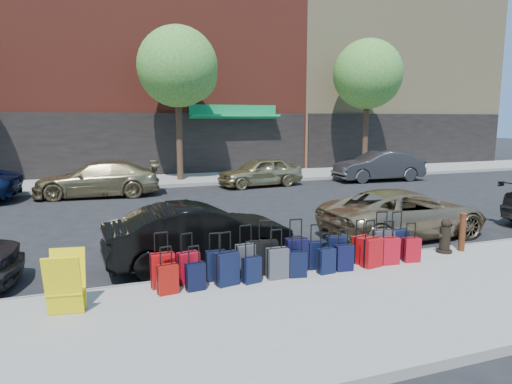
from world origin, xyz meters
name	(u,v)px	position (x,y,z in m)	size (l,w,h in m)	color
ground	(225,225)	(0.00, 0.00, 0.00)	(120.00, 120.00, 0.00)	black
sidewalk_near	(337,307)	(0.00, -6.50, 0.07)	(60.00, 4.00, 0.15)	gray
sidewalk_far	(169,180)	(0.00, 10.00, 0.07)	(60.00, 4.00, 0.15)	gray
curb_near	(286,269)	(0.00, -4.48, 0.07)	(60.00, 0.08, 0.15)	gray
curb_far	(176,186)	(0.00, 7.98, 0.07)	(60.00, 0.08, 0.15)	gray
building_center	(143,7)	(0.00, 17.99, 9.98)	(17.00, 12.85, 20.00)	maroon
building_right	(362,39)	(16.00, 17.99, 8.98)	(15.00, 12.12, 18.00)	tan
tree_center	(181,69)	(0.64, 9.50, 5.41)	(3.80, 3.80, 7.27)	black
tree_right	(370,76)	(11.14, 9.50, 5.41)	(3.80, 3.80, 7.27)	black
suitcase_front_0	(163,270)	(-2.52, -4.82, 0.46)	(0.42, 0.24, 0.98)	#A30A0C
suitcase_front_1	(189,267)	(-2.06, -4.77, 0.44)	(0.41, 0.28, 0.91)	#9F0A1A
suitcase_front_2	(216,265)	(-1.55, -4.80, 0.43)	(0.37, 0.22, 0.88)	black
suitcase_front_3	(247,260)	(-0.94, -4.76, 0.45)	(0.41, 0.24, 0.97)	#39393E
suitcase_front_4	(266,257)	(-0.57, -4.80, 0.48)	(0.46, 0.31, 1.04)	black
suitcase_front_5	(297,254)	(0.08, -4.79, 0.47)	(0.45, 0.28, 1.02)	black
suitcase_front_6	(317,255)	(0.49, -4.85, 0.43)	(0.39, 0.25, 0.89)	black
suitcase_front_7	(336,250)	(0.98, -4.76, 0.45)	(0.43, 0.28, 0.95)	black
suitcase_front_8	(362,249)	(1.53, -4.82, 0.43)	(0.41, 0.28, 0.90)	#AC0B0D
suitcase_front_9	(382,245)	(2.05, -4.81, 0.47)	(0.45, 0.29, 1.03)	#39383D
suitcase_front_10	(398,244)	(2.43, -4.82, 0.46)	(0.43, 0.25, 1.00)	black
suitcase_back_0	(168,279)	(-2.50, -5.15, 0.40)	(0.36, 0.24, 0.81)	maroon
suitcase_back_1	(195,276)	(-2.02, -5.15, 0.39)	(0.34, 0.22, 0.78)	black
suitcase_back_2	(227,269)	(-1.43, -5.10, 0.45)	(0.44, 0.31, 0.96)	black
suitcase_back_3	(252,270)	(-0.98, -5.15, 0.39)	(0.35, 0.25, 0.77)	black
suitcase_back_4	(277,263)	(-0.46, -5.09, 0.44)	(0.39, 0.23, 0.92)	#3C3B40
suitcase_back_5	(297,264)	(-0.07, -5.15, 0.40)	(0.36, 0.25, 0.79)	black
suitcase_back_6	(326,261)	(0.53, -5.15, 0.39)	(0.35, 0.22, 0.78)	black
suitcase_back_7	(344,258)	(0.93, -5.13, 0.41)	(0.36, 0.23, 0.82)	black
suitcase_back_8	(372,252)	(1.57, -5.13, 0.45)	(0.44, 0.30, 0.95)	#A40A0F
suitcase_back_9	(389,251)	(2.02, -5.10, 0.43)	(0.39, 0.25, 0.89)	#A70A19
suitcase_back_10	(411,250)	(2.54, -5.12, 0.40)	(0.37, 0.25, 0.81)	#9F0A17
fire_hydrant	(445,237)	(3.68, -4.83, 0.50)	(0.38, 0.34, 0.76)	black
bollard	(462,231)	(4.13, -4.86, 0.59)	(0.16, 0.16, 0.86)	#38190C
display_rack	(66,283)	(-4.07, -5.39, 0.62)	(0.61, 0.66, 0.95)	yellow
car_near_1	(200,234)	(-1.51, -3.34, 0.65)	(1.39, 3.97, 1.31)	black
car_near_2	(404,213)	(4.08, -2.89, 0.63)	(2.09, 4.53, 1.26)	#9A815E
car_far_1	(97,179)	(-3.38, 6.55, 0.70)	(1.97, 4.85, 1.41)	#99875E
car_far_2	(260,172)	(3.72, 6.95, 0.67)	(1.58, 3.93, 1.34)	tan
car_far_3	(379,166)	(9.96, 6.67, 0.74)	(1.57, 4.51, 1.48)	#373739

